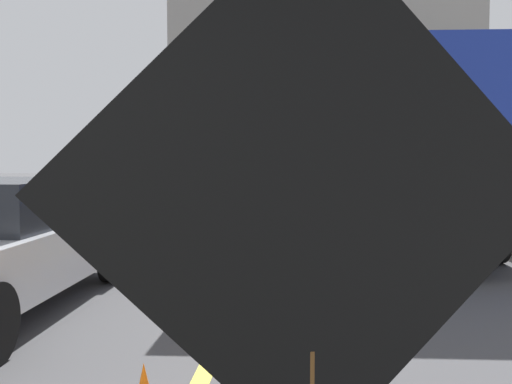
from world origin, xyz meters
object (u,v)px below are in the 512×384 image
(highway_guide_sign, at_px, (428,102))
(traffic_cone_mid_lane, at_px, (237,309))
(roadwork_sign, at_px, (312,208))
(box_truck, at_px, (396,150))
(arrow_board_trailer, at_px, (263,251))

(highway_guide_sign, relative_size, traffic_cone_mid_lane, 6.84)
(roadwork_sign, distance_m, traffic_cone_mid_lane, 3.24)
(traffic_cone_mid_lane, bearing_deg, roadwork_sign, -79.32)
(roadwork_sign, bearing_deg, box_truck, 79.47)
(highway_guide_sign, height_order, traffic_cone_mid_lane, highway_guide_sign)
(box_truck, bearing_deg, arrow_board_trailer, -118.35)
(arrow_board_trailer, relative_size, highway_guide_sign, 0.54)
(highway_guide_sign, xyz_separation_m, traffic_cone_mid_lane, (-4.56, -14.33, -3.06))
(roadwork_sign, xyz_separation_m, arrow_board_trailer, (-0.50, 5.27, -0.99))
(roadwork_sign, height_order, arrow_board_trailer, arrow_board_trailer)
(highway_guide_sign, bearing_deg, box_truck, -105.91)
(arrow_board_trailer, relative_size, box_truck, 0.34)
(arrow_board_trailer, xyz_separation_m, highway_guide_sign, (4.50, 12.05, 2.94))
(traffic_cone_mid_lane, bearing_deg, arrow_board_trailer, 88.53)
(box_truck, distance_m, highway_guide_sign, 8.33)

